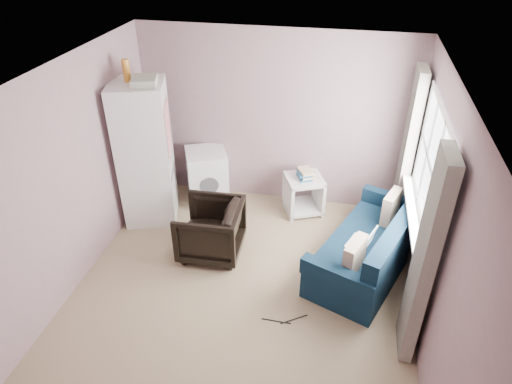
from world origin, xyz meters
TOP-DOWN VIEW (x-y plane):
  - room at (0.02, 0.01)m, footprint 3.84×4.24m
  - armchair at (-0.54, 0.63)m, footprint 0.73×0.78m
  - fridge at (-1.59, 1.25)m, footprint 0.84×0.83m
  - washing_machine at (-0.94, 1.81)m, footprint 0.74×0.74m
  - side_table at (0.49, 1.80)m, footprint 0.66×0.66m
  - sofa at (1.43, 0.71)m, footprint 1.46×2.03m
  - window_dressing at (1.78, 0.70)m, footprint 0.17×2.62m
  - floor_cables at (0.56, -0.32)m, footprint 0.48×0.19m

SIDE VIEW (x-z plane):
  - floor_cables at x=0.56m, z-range 0.00..0.01m
  - sofa at x=1.43m, z-range -0.11..0.71m
  - side_table at x=0.49m, z-range -0.02..0.66m
  - armchair at x=-0.54m, z-range 0.00..0.77m
  - washing_machine at x=-0.94m, z-range 0.02..0.82m
  - fridge at x=-1.59m, z-range -0.12..2.10m
  - window_dressing at x=1.78m, z-range 0.02..2.20m
  - room at x=0.02m, z-range -0.02..2.52m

